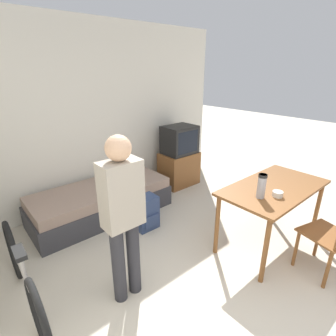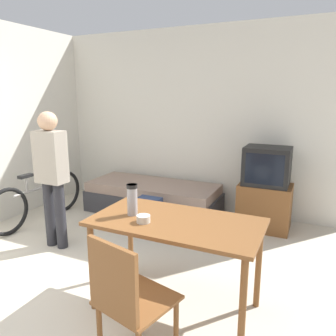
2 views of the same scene
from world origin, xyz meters
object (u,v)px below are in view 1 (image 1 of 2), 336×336
(dining_table, at_px, (273,194))
(person_standing, at_px, (123,212))
(mate_bowl, at_px, (278,194))
(backpack, at_px, (146,213))
(bicycle, at_px, (24,277))
(tv, at_px, (179,157))
(thermos_flask, at_px, (262,185))
(daybed, at_px, (102,201))

(dining_table, bearing_deg, person_standing, 165.27)
(person_standing, xyz_separation_m, mate_bowl, (1.51, -0.60, -0.10))
(backpack, bearing_deg, mate_bowl, -62.94)
(bicycle, height_order, backpack, bicycle)
(bicycle, distance_m, person_standing, 1.07)
(tv, bearing_deg, backpack, -149.66)
(tv, bearing_deg, bicycle, -159.33)
(dining_table, bearing_deg, thermos_flask, -173.83)
(bicycle, bearing_deg, thermos_flask, -24.74)
(daybed, xyz_separation_m, bicycle, (-1.26, -1.00, 0.10))
(bicycle, height_order, mate_bowl, mate_bowl)
(mate_bowl, bearing_deg, person_standing, 158.37)
(daybed, height_order, mate_bowl, mate_bowl)
(daybed, xyz_separation_m, thermos_flask, (0.84, -1.97, 0.70))
(daybed, distance_m, mate_bowl, 2.37)
(dining_table, relative_size, bicycle, 0.83)
(dining_table, height_order, thermos_flask, thermos_flask)
(thermos_flask, xyz_separation_m, backpack, (-0.55, 1.28, -0.69))
(thermos_flask, relative_size, mate_bowl, 2.41)
(thermos_flask, relative_size, backpack, 0.57)
(daybed, height_order, backpack, backpack)
(tv, xyz_separation_m, dining_table, (-0.39, -2.01, 0.16))
(person_standing, bearing_deg, daybed, 71.03)
(daybed, height_order, dining_table, dining_table)
(thermos_flask, bearing_deg, dining_table, 6.17)
(person_standing, relative_size, mate_bowl, 14.53)
(tv, xyz_separation_m, mate_bowl, (-0.61, -2.16, 0.28))
(daybed, distance_m, thermos_flask, 2.25)
(person_standing, height_order, thermos_flask, person_standing)
(bicycle, distance_m, backpack, 1.59)
(dining_table, relative_size, backpack, 2.93)
(person_standing, distance_m, mate_bowl, 1.62)
(dining_table, xyz_separation_m, bicycle, (-2.48, 0.93, -0.36))
(tv, height_order, dining_table, tv)
(bicycle, bearing_deg, tv, 20.67)
(daybed, relative_size, tv, 1.80)
(tv, bearing_deg, daybed, -177.02)
(person_standing, distance_m, backpack, 1.31)
(daybed, relative_size, backpack, 4.31)
(person_standing, height_order, mate_bowl, person_standing)
(bicycle, xyz_separation_m, thermos_flask, (2.10, -0.97, 0.60))
(daybed, xyz_separation_m, person_standing, (-0.51, -1.48, 0.68))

